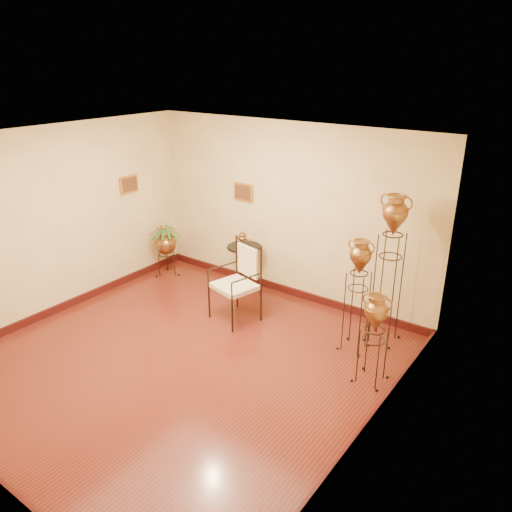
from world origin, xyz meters
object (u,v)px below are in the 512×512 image
Objects in this scene: amphora_tall at (389,269)px; planter_urn at (165,241)px; side_table at (244,267)px; armchair at (234,283)px; amphora_mid at (357,295)px.

amphora_tall is 1.85× the size of planter_urn.
side_table is (-2.50, 0.13, -0.65)m from amphora_tall.
planter_urn is 0.96× the size of armchair.
planter_urn reaches higher than side_table.
side_table is at bearing 133.40° from armchair.
planter_urn is (-4.05, -0.14, -0.44)m from amphora_tall.
planter_urn is at bearing 175.60° from amphora_mid.
amphora_mid is 1.83m from armchair.
planter_urn is 1.58m from side_table.
amphora_tall is at bearing 34.60° from armchair.
amphora_mid is at bearing -13.98° from side_table.
amphora_tall reaches higher than armchair.
side_table is at bearing 10.00° from planter_urn.
side_table is (1.55, 0.27, -0.21)m from planter_urn.
amphora_mid is 1.33× the size of armchair.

